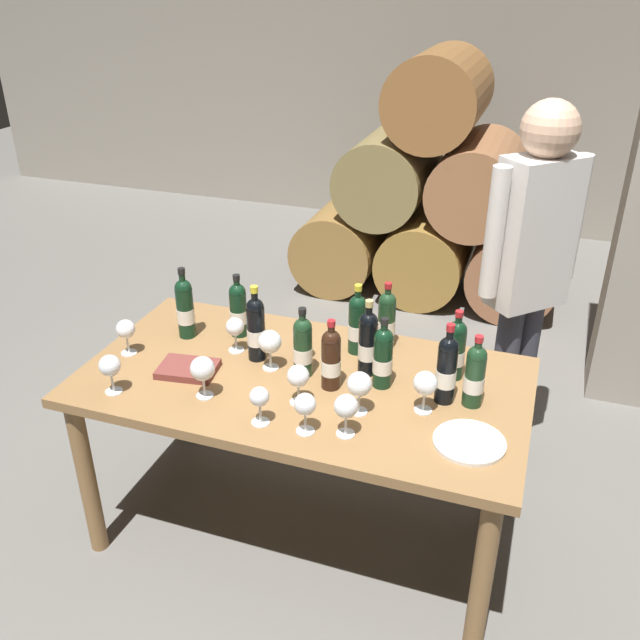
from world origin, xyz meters
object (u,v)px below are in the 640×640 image
at_px(wine_glass_3, 298,377).
at_px(wine_glass_8, 305,406).
at_px(wine_glass_0, 346,407).
at_px(sommelier_presenting, 530,262).
at_px(wine_glass_5, 126,330).
at_px(wine_bottle_1, 447,369).
at_px(wine_glass_4, 259,398).
at_px(serving_plate, 469,442).
at_px(wine_bottle_8, 368,342).
at_px(wine_glass_9, 302,335).
at_px(wine_bottle_9, 357,323).
at_px(tasting_notebook, 188,369).
at_px(wine_bottle_6, 387,319).
at_px(wine_glass_10, 110,367).
at_px(wine_glass_6, 203,369).
at_px(wine_bottle_0, 256,328).
at_px(wine_bottle_3, 456,349).
at_px(wine_bottle_2, 238,309).
at_px(wine_glass_11, 425,384).
at_px(wine_glass_1, 359,385).
at_px(dining_table, 303,397).
at_px(wine_bottle_10, 331,359).
at_px(wine_glass_2, 235,328).
at_px(wine_bottle_4, 475,375).
at_px(wine_glass_7, 270,342).
at_px(wine_bottle_5, 383,357).
at_px(wine_bottle_7, 303,346).

bearing_deg(wine_glass_3, wine_glass_8, -61.46).
distance_m(wine_glass_0, sommelier_presenting, 1.16).
bearing_deg(wine_glass_5, wine_bottle_1, 3.95).
xyz_separation_m(wine_glass_4, serving_plate, (0.70, 0.12, -0.10)).
height_order(wine_bottle_8, wine_glass_5, wine_bottle_8).
relative_size(wine_glass_9, serving_plate, 0.62).
distance_m(wine_bottle_1, wine_glass_5, 1.27).
bearing_deg(wine_bottle_9, wine_glass_8, -90.91).
xyz_separation_m(wine_glass_0, wine_glass_4, (-0.30, -0.03, -0.01)).
height_order(wine_bottle_1, tasting_notebook, wine_bottle_1).
height_order(wine_bottle_6, wine_glass_8, wine_bottle_6).
bearing_deg(wine_glass_10, wine_glass_6, 14.59).
distance_m(wine_bottle_0, wine_glass_9, 0.18).
distance_m(wine_bottle_3, wine_glass_6, 0.94).
relative_size(wine_glass_5, wine_glass_10, 0.98).
distance_m(wine_bottle_2, tasting_notebook, 0.36).
height_order(wine_bottle_9, wine_glass_11, wine_bottle_9).
xyz_separation_m(wine_bottle_2, wine_bottle_6, (0.61, 0.11, 0.00)).
bearing_deg(wine_glass_1, dining_table, 151.01).
height_order(wine_glass_9, sommelier_presenting, sommelier_presenting).
xyz_separation_m(wine_glass_3, tasting_notebook, (-0.48, 0.05, -0.10)).
bearing_deg(sommelier_presenting, wine_bottle_9, -141.32).
bearing_deg(tasting_notebook, wine_bottle_8, 11.11).
relative_size(wine_glass_10, wine_glass_11, 0.96).
distance_m(wine_glass_0, wine_glass_10, 0.89).
xyz_separation_m(wine_bottle_10, wine_glass_2, (-0.45, 0.13, -0.02)).
distance_m(dining_table, wine_bottle_3, 0.61).
bearing_deg(tasting_notebook, wine_bottle_4, -0.21).
xyz_separation_m(wine_bottle_8, wine_glass_8, (-0.09, -0.43, -0.03)).
bearing_deg(wine_bottle_9, sommelier_presenting, 38.68).
xyz_separation_m(dining_table, wine_glass_6, (-0.29, -0.24, 0.21)).
xyz_separation_m(wine_bottle_8, wine_glass_5, (-0.95, -0.18, -0.03)).
xyz_separation_m(wine_bottle_9, wine_glass_5, (-0.87, -0.32, -0.02)).
bearing_deg(wine_glass_7, wine_bottle_5, 3.38).
distance_m(wine_glass_2, wine_glass_10, 0.52).
xyz_separation_m(wine_glass_3, wine_glass_8, (0.08, -0.15, -0.00)).
bearing_deg(wine_glass_1, wine_glass_2, 157.23).
height_order(wine_bottle_5, wine_bottle_6, wine_bottle_6).
bearing_deg(wine_bottle_3, wine_bottle_7, -162.44).
relative_size(wine_bottle_2, wine_glass_0, 1.78).
bearing_deg(wine_glass_7, wine_glass_1, -22.70).
distance_m(wine_bottle_2, wine_glass_9, 0.34).
distance_m(wine_bottle_2, wine_glass_4, 0.65).
distance_m(wine_glass_10, wine_glass_11, 1.13).
distance_m(wine_bottle_8, serving_plate, 0.56).
bearing_deg(wine_glass_7, serving_plate, -15.51).
bearing_deg(wine_bottle_6, dining_table, -124.74).
height_order(wine_bottle_3, wine_glass_1, wine_bottle_3).
height_order(wine_bottle_4, wine_glass_6, wine_bottle_4).
distance_m(wine_bottle_4, wine_glass_3, 0.62).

